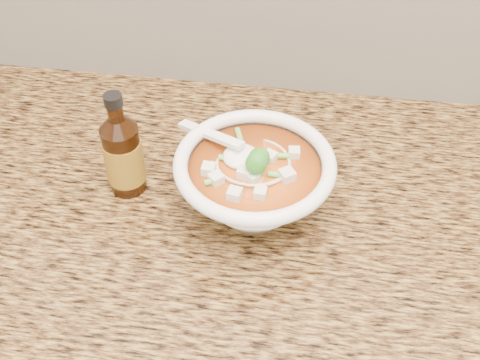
# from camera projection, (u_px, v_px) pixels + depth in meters

# --- Properties ---
(counter_slab) EXTENTS (4.00, 0.68, 0.04)m
(counter_slab) POSITION_uv_depth(u_px,v_px,m) (347.00, 234.00, 0.86)
(counter_slab) COLOR olive
(counter_slab) RESTS_ON cabinet
(soup_bowl) EXTENTS (0.23, 0.22, 0.12)m
(soup_bowl) POSITION_uv_depth(u_px,v_px,m) (254.00, 184.00, 0.83)
(soup_bowl) COLOR white
(soup_bowl) RESTS_ON counter_slab
(hot_sauce_bottle) EXTENTS (0.07, 0.07, 0.17)m
(hot_sauce_bottle) POSITION_uv_depth(u_px,v_px,m) (123.00, 155.00, 0.85)
(hot_sauce_bottle) COLOR #381907
(hot_sauce_bottle) RESTS_ON counter_slab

